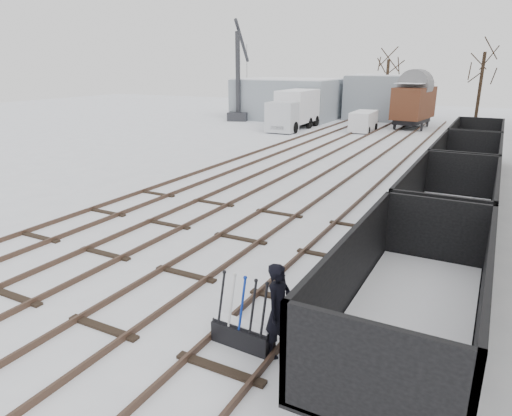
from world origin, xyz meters
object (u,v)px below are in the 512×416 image
at_px(freight_wagon_a, 408,319).
at_px(lorry, 294,109).
at_px(ground_frame, 243,333).
at_px(panel_van, 363,121).
at_px(box_van_wagon, 414,102).
at_px(worker, 279,310).
at_px(crane, 239,95).

xyz_separation_m(freight_wagon_a, lorry, (-15.13, 29.60, 0.76)).
distance_m(ground_frame, freight_wagon_a, 3.24).
height_order(ground_frame, panel_van, panel_van).
xyz_separation_m(ground_frame, panel_van, (-6.28, 31.97, 0.60)).
bearing_deg(lorry, freight_wagon_a, -64.33).
bearing_deg(freight_wagon_a, box_van_wagon, 99.70).
bearing_deg(lorry, box_van_wagon, 30.39).
distance_m(ground_frame, panel_van, 32.58).
bearing_deg(panel_van, worker, -79.57).
bearing_deg(ground_frame, worker, 10.48).
xyz_separation_m(freight_wagon_a, crane, (-22.70, 33.13, 1.59)).
distance_m(worker, lorry, 33.06).
xyz_separation_m(ground_frame, lorry, (-12.11, 30.54, 1.44)).
bearing_deg(crane, lorry, -41.66).
height_order(lorry, panel_van, lorry).
bearing_deg(ground_frame, crane, 122.89).
relative_size(ground_frame, lorry, 0.20).
relative_size(freight_wagon_a, crane, 0.64).
bearing_deg(box_van_wagon, lorry, -140.90).
bearing_deg(freight_wagon_a, ground_frame, -162.59).
distance_m(worker, panel_van, 32.63).
distance_m(ground_frame, box_van_wagon, 36.37).
distance_m(freight_wagon_a, lorry, 33.25).
relative_size(freight_wagon_a, box_van_wagon, 1.12).
bearing_deg(panel_van, crane, 169.05).
bearing_deg(crane, worker, -75.60).
relative_size(worker, lorry, 0.26).
distance_m(box_van_wagon, panel_van, 5.53).
bearing_deg(box_van_wagon, ground_frame, -77.96).
distance_m(ground_frame, lorry, 32.89).
xyz_separation_m(freight_wagon_a, box_van_wagon, (-6.02, 35.24, 1.35)).
bearing_deg(freight_wagon_a, lorry, 117.08).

